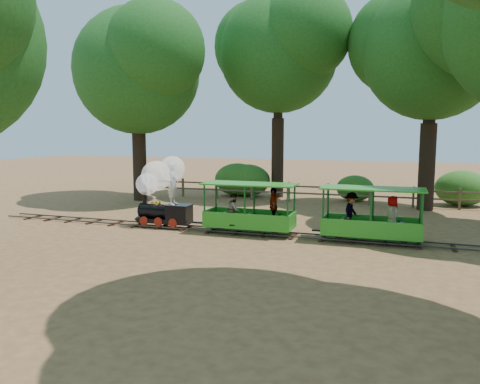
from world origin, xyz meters
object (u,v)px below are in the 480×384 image
(carriage_rear, at_px, (369,218))
(locomotive, at_px, (161,186))
(fence, at_px, (308,191))
(carriage_front, at_px, (252,213))

(carriage_rear, bearing_deg, locomotive, 179.72)
(carriage_rear, xyz_separation_m, fence, (-3.47, 7.97, -0.20))
(carriage_front, bearing_deg, locomotive, 178.47)
(fence, bearing_deg, locomotive, -117.02)
(locomotive, distance_m, carriage_front, 3.67)
(locomotive, distance_m, carriage_rear, 7.56)
(locomotive, height_order, fence, locomotive)
(carriage_front, bearing_deg, carriage_rear, 0.86)
(locomotive, height_order, carriage_front, locomotive)
(locomotive, relative_size, carriage_rear, 0.84)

